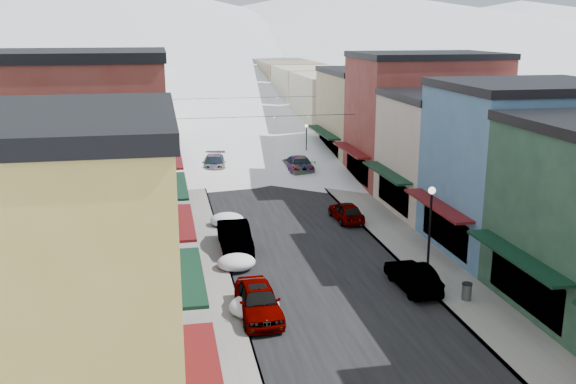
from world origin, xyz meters
name	(u,v)px	position (x,y,z in m)	size (l,w,h in m)	color
road	(236,146)	(0.00, 60.00, 0.01)	(10.00, 160.00, 0.01)	black
sidewalk_left	(179,148)	(-6.60, 60.00, 0.07)	(3.20, 160.00, 0.15)	gray
sidewalk_right	(292,144)	(6.60, 60.00, 0.07)	(3.20, 160.00, 0.15)	gray
curb_left	(193,147)	(-5.05, 60.00, 0.07)	(0.10, 160.00, 0.15)	slate
curb_right	(279,144)	(5.05, 60.00, 0.07)	(0.10, 160.00, 0.15)	slate
bldg_l_yellow	(0,317)	(-13.19, 4.00, 5.76)	(11.30, 8.70, 11.50)	#DEB951
bldg_l_cream	(51,250)	(-13.19, 12.50, 4.76)	(11.30, 8.20, 9.50)	beige
bldg_l_brick_near	(62,173)	(-13.69, 20.50, 6.26)	(12.30, 8.20, 12.50)	maroon
bldg_l_grayblue	(91,170)	(-13.19, 29.00, 4.51)	(11.30, 9.20, 9.00)	slate
bldg_l_brick_far	(88,134)	(-14.19, 38.00, 5.51)	(13.30, 9.20, 11.00)	#5E281E
bldg_l_tan	(110,122)	(-13.19, 48.00, 5.01)	(11.30, 11.20, 10.00)	tan
bldg_r_blue	(524,168)	(13.19, 21.00, 5.26)	(11.30, 9.20, 10.50)	#3F688F
bldg_r_cream	(464,152)	(13.69, 30.00, 4.51)	(12.30, 9.20, 9.00)	#B7A693
bldg_r_brick_far	(424,119)	(14.19, 39.00, 5.76)	(13.30, 9.20, 11.50)	maroon
bldg_r_tan	(376,115)	(13.19, 49.00, 4.76)	(11.30, 11.20, 9.50)	#978863
distant_blocks	(218,93)	(0.00, 83.00, 4.00)	(34.00, 55.00, 8.00)	gray
mountain_ridge	(131,24)	(-19.47, 277.18, 14.36)	(670.00, 340.00, 34.00)	silver
overhead_cables	(250,106)	(0.00, 47.50, 6.20)	(16.40, 15.04, 0.04)	black
car_silver_sedan	(258,301)	(-4.30, 14.55, 0.83)	(1.96, 4.87, 1.66)	gray
car_dark_hatch	(235,237)	(-4.30, 24.27, 0.86)	(1.82, 5.21, 1.72)	black
car_silver_wagon	(214,164)	(-3.68, 46.85, 0.81)	(2.28, 5.60, 1.62)	#AAADB2
car_green_sedan	(413,276)	(4.30, 16.29, 0.74)	(1.56, 4.47, 1.47)	black
car_gray_suv	(346,211)	(4.30, 28.95, 0.71)	(1.67, 4.16, 1.42)	#93959B
car_black_sedan	(298,164)	(4.13, 44.94, 0.86)	(2.41, 5.93, 1.72)	black
car_lane_silver	(222,150)	(-2.20, 54.10, 0.80)	(1.88, 4.68, 1.60)	#9EA2A6
car_lane_white	(233,122)	(1.16, 74.36, 0.75)	(2.48, 5.38, 1.50)	#B8B8BA
trash_can	(467,291)	(6.35, 14.12, 0.61)	(0.53, 0.53, 0.89)	#525557
streetlamp_near	(430,219)	(5.99, 18.22, 3.27)	(0.41, 0.41, 4.94)	black
streetlamp_far	(306,138)	(5.91, 49.11, 2.61)	(0.32, 0.32, 3.90)	black
snow_pile_near	(254,305)	(-4.47, 14.76, 0.50)	(2.47, 2.72, 1.05)	white
snow_pile_mid	(236,262)	(-4.61, 20.96, 0.45)	(2.23, 2.57, 0.94)	white
snow_pile_far	(227,220)	(-4.28, 29.34, 0.47)	(2.35, 2.65, 0.99)	white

